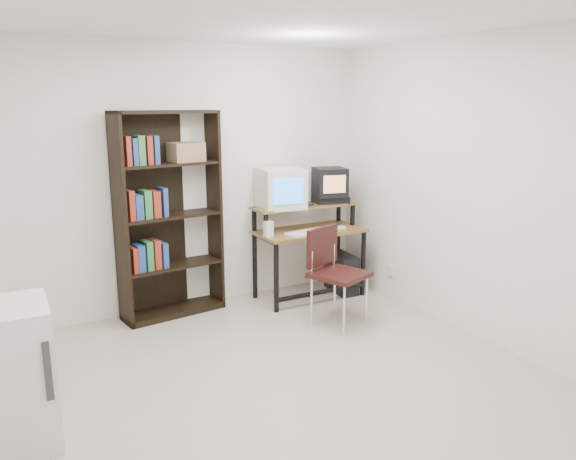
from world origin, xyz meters
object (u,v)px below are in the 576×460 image
crt_tv (330,182)px  bookshelf (167,213)px  crt_monitor (281,188)px  computer_desk (309,234)px  pc_tower (342,273)px  mini_fridge (7,378)px  school_chair (333,265)px

crt_tv → bookshelf: size_ratio=0.20×
crt_tv → crt_monitor: bearing=-167.9°
computer_desk → pc_tower: size_ratio=2.53×
crt_tv → pc_tower: crt_tv is taller
bookshelf → crt_monitor: bearing=-12.9°
crt_monitor → mini_fridge: 3.19m
pc_tower → crt_tv: bearing=127.8°
pc_tower → mini_fridge: mini_fridge is taller
computer_desk → mini_fridge: 3.30m
crt_monitor → computer_desk: bearing=-15.7°
crt_monitor → bookshelf: size_ratio=0.25×
mini_fridge → school_chair: bearing=15.2°
school_chair → bookshelf: 1.65m
pc_tower → mini_fridge: bearing=-151.7°
crt_tv → mini_fridge: crt_tv is taller
crt_monitor → crt_tv: crt_monitor is taller
computer_desk → bookshelf: bearing=171.0°
crt_tv → pc_tower: 1.01m
computer_desk → mini_fridge: size_ratio=1.28×
crt_monitor → bookshelf: 1.19m
crt_tv → bookshelf: (-1.75, 0.16, -0.20)m
school_chair → mini_fridge: size_ratio=1.02×
computer_desk → school_chair: size_ratio=1.25×
crt_tv → school_chair: 1.16m
computer_desk → mini_fridge: bearing=-154.0°
computer_desk → crt_tv: (0.31, 0.08, 0.52)m
pc_tower → school_chair: school_chair is taller
computer_desk → school_chair: bearing=-103.8°
pc_tower → mini_fridge: (-3.37, -1.37, 0.23)m
pc_tower → crt_monitor: bearing=171.8°
school_chair → crt_tv: bearing=38.6°
pc_tower → mini_fridge: size_ratio=0.51×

